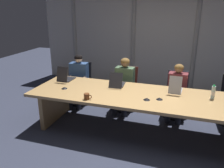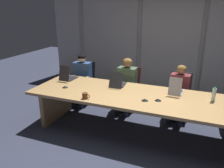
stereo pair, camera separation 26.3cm
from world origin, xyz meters
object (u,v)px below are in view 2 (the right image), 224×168
office_chair_center (178,101)px  water_bottle_primary (214,95)px  coffee_mug_near (85,96)px  conference_mic_left_side (65,87)px  laptop_center (176,90)px  person_left_mid (126,82)px  person_left_end (81,77)px  laptop_left_end (68,77)px  laptop_left_mid (118,83)px  person_center (179,90)px  office_chair_left_mid (128,93)px  conference_mic_middle (158,100)px  conference_mic_right_side (145,100)px  office_chair_left_end (84,87)px

office_chair_center → water_bottle_primary: bearing=38.6°
water_bottle_primary → coffee_mug_near: bearing=-161.4°
office_chair_center → conference_mic_left_side: office_chair_center is taller
laptop_center → conference_mic_left_side: bearing=107.2°
coffee_mug_near → person_left_mid: bearing=77.6°
office_chair_center → person_left_end: (-2.17, -0.15, 0.31)m
laptop_left_end → person_left_end: person_left_end is taller
laptop_left_mid → laptop_center: bearing=-94.8°
coffee_mug_near → laptop_left_mid: bearing=70.1°
laptop_left_mid → conference_mic_left_side: 1.00m
water_bottle_primary → conference_mic_left_side: size_ratio=2.18×
laptop_left_mid → conference_mic_left_side: laptop_left_mid is taller
conference_mic_left_side → person_center: bearing=25.4°
office_chair_left_mid → water_bottle_primary: 1.93m
person_left_end → laptop_left_end: bearing=-7.3°
conference_mic_left_side → conference_mic_middle: same height
person_center → laptop_center: bearing=2.0°
conference_mic_left_side → conference_mic_middle: size_ratio=1.00×
laptop_left_end → laptop_left_mid: 1.10m
laptop_left_end → conference_mic_left_side: size_ratio=3.71×
water_bottle_primary → conference_mic_middle: water_bottle_primary is taller
person_center → water_bottle_primary: size_ratio=4.60×
laptop_left_mid → laptop_center: (1.09, 0.00, 0.01)m
person_left_end → conference_mic_right_side: person_left_end is taller
coffee_mug_near → conference_mic_right_side: (0.95, 0.27, -0.03)m
laptop_center → person_left_end: bearing=81.3°
office_chair_left_end → office_chair_left_mid: 1.10m
water_bottle_primary → coffee_mug_near: 2.08m
person_left_end → person_center: 2.18m
laptop_center → office_chair_left_mid: bearing=63.5°
office_chair_left_mid → conference_mic_right_side: (0.67, -1.17, 0.41)m
laptop_left_mid → office_chair_left_end: size_ratio=0.49×
person_left_mid → person_center: person_left_mid is taller
person_left_end → conference_mic_right_side: size_ratio=10.48×
laptop_left_end → laptop_left_mid: size_ratio=0.89×
office_chair_left_end → person_center: 2.22m
laptop_left_end → office_chair_left_end: 0.80m
office_chair_center → conference_mic_right_side: (-0.43, -1.16, 0.41)m
laptop_center → office_chair_left_mid: laptop_center is taller
office_chair_left_end → coffee_mug_near: bearing=25.2°
office_chair_left_mid → coffee_mug_near: bearing=-6.3°
laptop_left_mid → office_chair_left_end: 1.36m
coffee_mug_near → conference_mic_left_side: 0.69m
office_chair_left_mid → person_center: size_ratio=0.83×
person_center → conference_mic_left_side: (-1.99, -0.94, 0.13)m
conference_mic_right_side → office_chair_center: bearing=69.7°
coffee_mug_near → conference_mic_right_side: 0.99m
laptop_center → conference_mic_middle: size_ratio=3.80×
office_chair_center → conference_mic_left_side: 2.31m
laptop_left_mid → water_bottle_primary: (1.69, -0.13, 0.05)m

